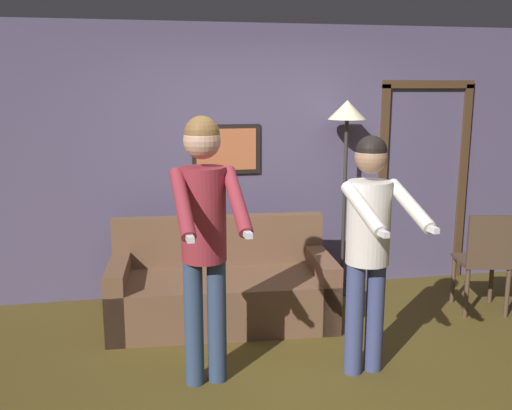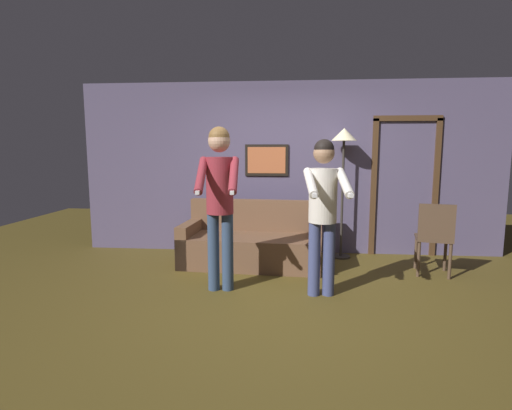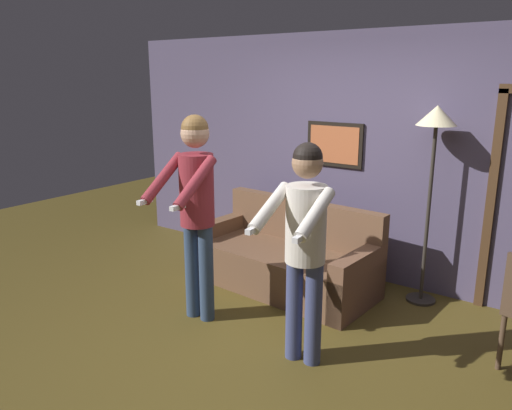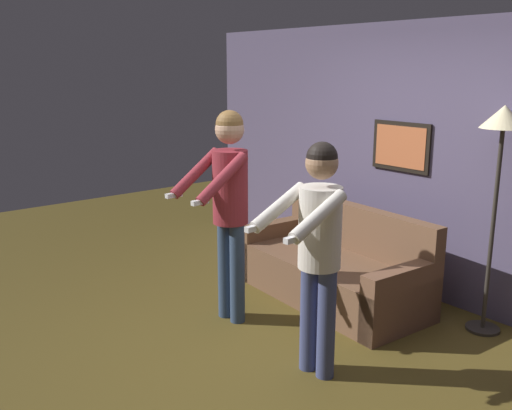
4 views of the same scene
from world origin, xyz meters
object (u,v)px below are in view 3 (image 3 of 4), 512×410
couch (285,261)px  person_standing_right (305,235)px  person_standing_left (196,198)px  torchiere_lamp (435,137)px

couch → person_standing_right: (0.88, -1.13, 0.75)m
couch → person_standing_left: person_standing_left is taller
couch → person_standing_right: 1.61m
couch → torchiere_lamp: 1.91m
couch → torchiere_lamp: (1.28, 0.49, 1.33)m
person_standing_left → person_standing_right: size_ratio=1.08×
person_standing_left → person_standing_right: person_standing_left is taller
person_standing_left → person_standing_right: 1.13m
person_standing_right → couch: bearing=127.9°
couch → torchiere_lamp: size_ratio=1.03×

